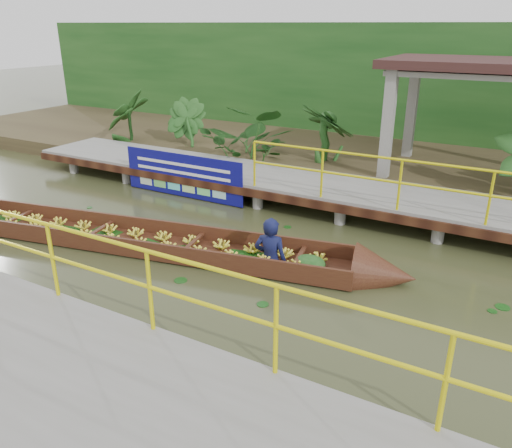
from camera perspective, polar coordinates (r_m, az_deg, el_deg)
The scene contains 9 objects.
ground at distance 8.93m, azimuth -2.63°, elevation -4.40°, with size 80.00×80.00×0.00m, color #31341A.
land_strip at distance 15.36m, azimuth 12.35°, elevation 7.36°, with size 30.00×8.00×0.45m, color #332819.
far_dock at distance 11.59m, azimuth 6.38°, elevation 4.31°, with size 16.00×2.06×1.66m.
near_dock at distance 5.54m, azimuth -17.84°, elevation -20.69°, with size 18.00×2.40×1.73m.
pavilion at distance 13.19m, azimuth 24.54°, elevation 15.09°, with size 4.40×3.00×3.00m.
foliage_backdrop at distance 17.42m, azimuth 15.42°, elevation 14.73°, with size 30.00×0.80×4.00m, color #174415.
vendor_boat at distance 9.52m, azimuth -11.12°, elevation -1.66°, with size 9.92×2.82×2.05m.
blue_banner at distance 12.22m, azimuth -8.39°, elevation 5.53°, with size 3.38×0.04×1.05m.
tropical_plants at distance 13.40m, azimuth 6.27°, elevation 10.03°, with size 14.24×1.24×1.55m.
Camera 1 is at (4.26, -6.78, 3.96)m, focal length 35.00 mm.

